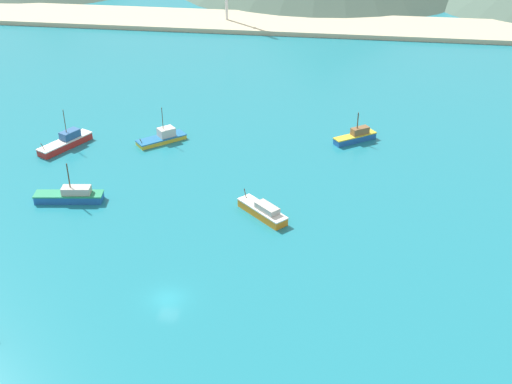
% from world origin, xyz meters
% --- Properties ---
extents(ground, '(260.00, 280.00, 0.50)m').
position_xyz_m(ground, '(0.00, 30.00, -0.25)').
color(ground, teal).
extents(fishing_boat_0, '(8.81, 8.26, 6.63)m').
position_xyz_m(fishing_boat_0, '(-12.43, 44.56, 0.83)').
color(fishing_boat_0, gold).
rests_on(fishing_boat_0, ground).
extents(fishing_boat_1, '(7.32, 10.90, 7.10)m').
position_xyz_m(fishing_boat_1, '(-29.13, 39.96, 0.97)').
color(fishing_boat_1, red).
rests_on(fishing_boat_1, ground).
extents(fishing_boat_3, '(8.01, 6.53, 5.64)m').
position_xyz_m(fishing_boat_3, '(22.76, 49.58, 0.96)').
color(fishing_boat_3, '#1E5BA8').
rests_on(fishing_boat_3, ground).
extents(fishing_boat_7, '(8.38, 8.03, 2.78)m').
position_xyz_m(fishing_boat_7, '(9.24, 21.08, 0.90)').
color(fishing_boat_7, orange).
rests_on(fishing_boat_7, ground).
extents(fishing_boat_8, '(10.82, 3.94, 6.52)m').
position_xyz_m(fishing_boat_8, '(-20.99, 21.46, 0.95)').
color(fishing_boat_8, '#1E5BA8').
rests_on(fishing_boat_8, ground).
extents(beach_strip, '(247.00, 21.29, 1.20)m').
position_xyz_m(beach_strip, '(0.00, 124.94, 0.60)').
color(beach_strip, '#C6B793').
rests_on(beach_strip, ground).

